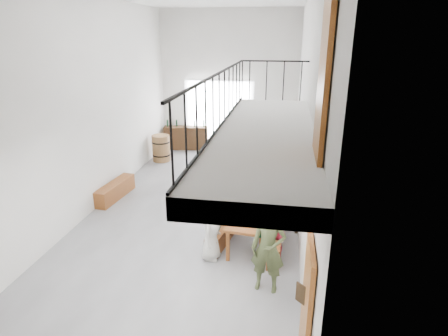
% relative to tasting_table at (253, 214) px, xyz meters
% --- Properties ---
extents(floor, '(12.00, 12.00, 0.00)m').
position_rel_tasting_table_xyz_m(floor, '(-1.69, 1.41, -0.71)').
color(floor, slate).
rests_on(floor, ground).
extents(room_walls, '(12.00, 12.00, 12.00)m').
position_rel_tasting_table_xyz_m(room_walls, '(-1.69, 1.41, 2.85)').
color(room_walls, white).
rests_on(room_walls, ground).
extents(gateway_portal, '(2.80, 0.08, 2.80)m').
position_rel_tasting_table_xyz_m(gateway_portal, '(-2.09, 7.35, 0.69)').
color(gateway_portal, white).
rests_on(gateway_portal, ground).
extents(right_wall_decor, '(0.07, 8.28, 5.07)m').
position_rel_tasting_table_xyz_m(right_wall_decor, '(1.01, -0.46, 1.04)').
color(right_wall_decor, '#9C581E').
rests_on(right_wall_decor, ground).
extents(balcony, '(1.52, 5.62, 4.00)m').
position_rel_tasting_table_xyz_m(balcony, '(0.28, -1.72, 2.26)').
color(balcony, white).
rests_on(balcony, ground).
extents(tasting_table, '(1.05, 2.11, 0.79)m').
position_rel_tasting_table_xyz_m(tasting_table, '(0.00, 0.00, 0.00)').
color(tasting_table, brown).
rests_on(tasting_table, ground).
extents(bench_inner, '(0.64, 1.86, 0.42)m').
position_rel_tasting_table_xyz_m(bench_inner, '(-0.65, 0.08, -0.49)').
color(bench_inner, brown).
rests_on(bench_inner, ground).
extents(bench_wall, '(0.32, 2.05, 0.47)m').
position_rel_tasting_table_xyz_m(bench_wall, '(0.53, -0.06, -0.47)').
color(bench_wall, brown).
rests_on(bench_wall, ground).
extents(tableware, '(0.61, 0.95, 0.35)m').
position_rel_tasting_table_xyz_m(tableware, '(-0.03, -0.18, 0.23)').
color(tableware, black).
rests_on(tableware, tasting_table).
extents(side_bench, '(0.55, 1.71, 0.47)m').
position_rel_tasting_table_xyz_m(side_bench, '(-4.19, 1.83, -0.47)').
color(side_bench, brown).
rests_on(side_bench, ground).
extents(oak_barrel, '(0.67, 0.67, 0.99)m').
position_rel_tasting_table_xyz_m(oak_barrel, '(-3.96, 5.37, -0.21)').
color(oak_barrel, brown).
rests_on(oak_barrel, ground).
extents(serving_counter, '(1.85, 0.77, 0.95)m').
position_rel_tasting_table_xyz_m(serving_counter, '(-3.44, 7.06, -0.23)').
color(serving_counter, '#3D2611').
rests_on(serving_counter, ground).
extents(counter_bottles, '(1.54, 0.29, 0.28)m').
position_rel_tasting_table_xyz_m(counter_bottles, '(-3.45, 7.07, 0.38)').
color(counter_bottles, black).
rests_on(counter_bottles, serving_counter).
extents(guest_left_a, '(0.50, 0.68, 1.28)m').
position_rel_tasting_table_xyz_m(guest_left_a, '(-0.80, -0.79, -0.06)').
color(guest_left_a, silver).
rests_on(guest_left_a, ground).
extents(guest_left_b, '(0.42, 0.50, 1.15)m').
position_rel_tasting_table_xyz_m(guest_left_b, '(-0.81, -0.21, -0.13)').
color(guest_left_b, '#226972').
rests_on(guest_left_b, ground).
extents(guest_left_c, '(0.49, 0.60, 1.13)m').
position_rel_tasting_table_xyz_m(guest_left_c, '(-0.77, 0.48, -0.14)').
color(guest_left_c, silver).
rests_on(guest_left_c, ground).
extents(guest_left_d, '(0.51, 0.85, 1.30)m').
position_rel_tasting_table_xyz_m(guest_left_d, '(-0.73, 0.82, -0.06)').
color(guest_left_d, '#226972').
rests_on(guest_left_d, ground).
extents(guest_right_a, '(0.37, 0.73, 1.19)m').
position_rel_tasting_table_xyz_m(guest_right_a, '(0.59, -0.49, -0.11)').
color(guest_right_a, '#A21B33').
rests_on(guest_right_a, ground).
extents(guest_right_b, '(0.56, 1.09, 1.12)m').
position_rel_tasting_table_xyz_m(guest_right_b, '(0.55, 0.08, -0.14)').
color(guest_right_b, black).
rests_on(guest_right_b, ground).
extents(guest_right_c, '(0.44, 0.58, 1.07)m').
position_rel_tasting_table_xyz_m(guest_right_c, '(0.54, 0.75, -0.17)').
color(guest_right_c, silver).
rests_on(guest_right_c, ground).
extents(host_standing, '(0.68, 0.49, 1.73)m').
position_rel_tasting_table_xyz_m(host_standing, '(0.42, -1.64, 0.16)').
color(host_standing, '#424D2B').
rests_on(host_standing, ground).
extents(potted_plant, '(0.52, 0.48, 0.48)m').
position_rel_tasting_table_xyz_m(potted_plant, '(0.76, 2.11, -0.47)').
color(potted_plant, '#144616').
rests_on(potted_plant, ground).
extents(bicycle_near, '(2.08, 1.16, 1.04)m').
position_rel_tasting_table_xyz_m(bicycle_near, '(-1.28, 7.01, -0.19)').
color(bicycle_near, black).
rests_on(bicycle_near, ground).
extents(bicycle_far, '(1.87, 1.32, 1.11)m').
position_rel_tasting_table_xyz_m(bicycle_far, '(-0.09, 6.80, -0.15)').
color(bicycle_far, black).
rests_on(bicycle_far, ground).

